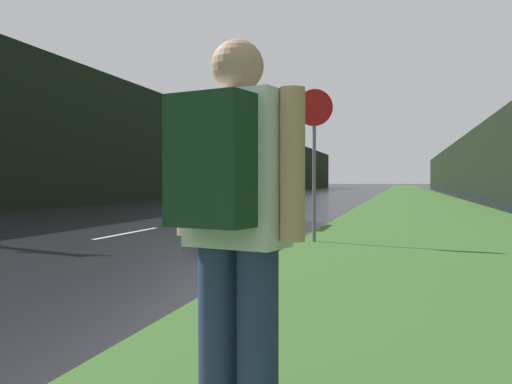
# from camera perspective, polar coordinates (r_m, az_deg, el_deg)

# --- Properties ---
(grass_verge) EXTENTS (6.00, 240.00, 0.02)m
(grass_verge) POSITION_cam_1_polar(r_m,az_deg,el_deg) (39.29, 16.43, -0.70)
(grass_verge) COLOR #386028
(grass_verge) RESTS_ON ground_plane
(lane_stripe_c) EXTENTS (0.12, 3.00, 0.01)m
(lane_stripe_c) POSITION_cam_1_polar(r_m,az_deg,el_deg) (13.14, -13.31, -4.22)
(lane_stripe_c) COLOR silver
(lane_stripe_c) RESTS_ON ground_plane
(lane_stripe_d) EXTENTS (0.12, 3.00, 0.01)m
(lane_stripe_d) POSITION_cam_1_polar(r_m,az_deg,el_deg) (19.56, -3.54, -2.45)
(lane_stripe_d) COLOR silver
(lane_stripe_d) RESTS_ON ground_plane
(lane_stripe_e) EXTENTS (0.12, 3.00, 0.01)m
(lane_stripe_e) POSITION_cam_1_polar(r_m,az_deg,el_deg) (26.29, 1.32, -1.54)
(lane_stripe_e) COLOR silver
(lane_stripe_e) RESTS_ON ground_plane
(lane_stripe_f) EXTENTS (0.12, 3.00, 0.01)m
(lane_stripe_f) POSITION_cam_1_polar(r_m,az_deg,el_deg) (33.12, 4.18, -1.00)
(lane_stripe_f) COLOR silver
(lane_stripe_f) RESTS_ON ground_plane
(treeline_far_side) EXTENTS (2.00, 140.00, 7.09)m
(treeline_far_side) POSITION_cam_1_polar(r_m,az_deg,el_deg) (51.97, -3.42, 3.67)
(treeline_far_side) COLOR black
(treeline_far_side) RESTS_ON ground_plane
(treeline_near_side) EXTENTS (2.00, 140.00, 5.77)m
(treeline_near_side) POSITION_cam_1_polar(r_m,az_deg,el_deg) (49.78, 23.09, 2.94)
(treeline_near_side) COLOR black
(treeline_near_side) RESTS_ON ground_plane
(stop_sign) EXTENTS (0.74, 0.07, 3.05)m
(stop_sign) POSITION_cam_1_polar(r_m,az_deg,el_deg) (10.84, 6.15, 4.73)
(stop_sign) COLOR slate
(stop_sign) RESTS_ON ground_plane
(hitchhiker_with_backpack) EXTENTS (0.62, 0.51, 1.83)m
(hitchhiker_with_backpack) POSITION_cam_1_polar(r_m,az_deg,el_deg) (2.34, -2.44, -2.95)
(hitchhiker_with_backpack) COLOR navy
(hitchhiker_with_backpack) RESTS_ON ground_plane
(car_passing_near) EXTENTS (1.84, 4.46, 1.52)m
(car_passing_near) POSITION_cam_1_polar(r_m,az_deg,el_deg) (14.80, -1.14, -0.60)
(car_passing_near) COLOR black
(car_passing_near) RESTS_ON ground_plane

